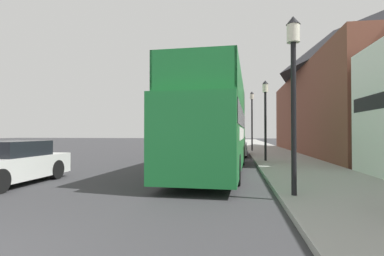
% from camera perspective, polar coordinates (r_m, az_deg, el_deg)
% --- Properties ---
extents(ground_plane, '(144.00, 144.00, 0.00)m').
position_cam_1_polar(ground_plane, '(24.10, -1.13, -4.99)').
color(ground_plane, '#333335').
extents(sidewalk, '(3.81, 108.00, 0.14)m').
position_cam_1_polar(sidewalk, '(21.00, 16.46, -5.36)').
color(sidewalk, '#999993').
rests_on(sidewalk, ground_plane).
extents(brick_terrace_rear, '(6.00, 23.01, 10.00)m').
position_cam_1_polar(brick_terrace_rear, '(26.85, 25.41, 6.20)').
color(brick_terrace_rear, brown).
rests_on(brick_terrace_rear, ground_plane).
extents(tour_bus, '(2.95, 10.85, 4.02)m').
position_cam_1_polar(tour_bus, '(13.11, 4.28, -0.43)').
color(tour_bus, '#1E7A38').
rests_on(tour_bus, ground_plane).
extents(parked_car_ahead_of_bus, '(2.01, 4.28, 1.43)m').
position_cam_1_polar(parked_car_ahead_of_bus, '(22.26, 8.02, -3.58)').
color(parked_car_ahead_of_bus, '#9E9EA3').
rests_on(parked_car_ahead_of_bus, ground_plane).
extents(parked_car_far_side, '(1.74, 4.40, 1.43)m').
position_cam_1_polar(parked_car_far_side, '(11.54, -31.18, -5.88)').
color(parked_car_far_side, silver).
rests_on(parked_car_far_side, ground_plane).
extents(lamp_post_nearest, '(0.35, 0.35, 4.51)m').
position_cam_1_polar(lamp_post_nearest, '(8.09, 18.75, 10.29)').
color(lamp_post_nearest, black).
rests_on(lamp_post_nearest, sidewalk).
extents(lamp_post_second, '(0.35, 0.35, 4.53)m').
position_cam_1_polar(lamp_post_second, '(17.40, 13.80, 4.28)').
color(lamp_post_second, black).
rests_on(lamp_post_second, sidewalk).
extents(lamp_post_third, '(0.35, 0.35, 5.20)m').
position_cam_1_polar(lamp_post_third, '(26.81, 11.35, 3.32)').
color(lamp_post_third, black).
rests_on(lamp_post_third, sidewalk).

